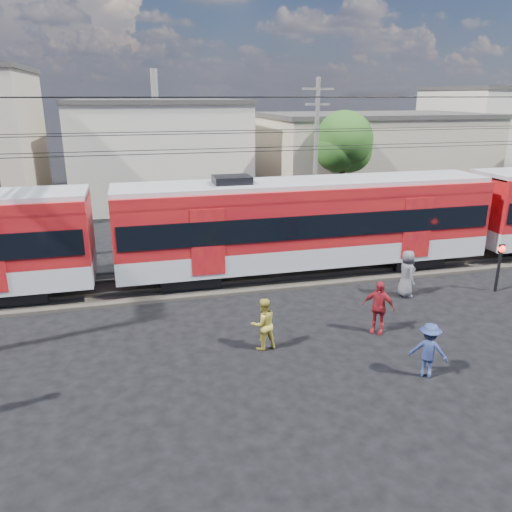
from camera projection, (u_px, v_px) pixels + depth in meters
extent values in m
plane|color=black|center=(299.00, 376.00, 14.08)|extent=(120.00, 120.00, 0.00)
cube|color=#2D2823|center=(239.00, 278.00, 21.44)|extent=(70.00, 3.40, 0.12)
cube|color=#59544C|center=(243.00, 282.00, 20.71)|extent=(70.00, 0.12, 0.12)
cube|color=#59544C|center=(235.00, 270.00, 22.10)|extent=(70.00, 0.12, 0.12)
cube|color=black|center=(19.00, 291.00, 19.31)|extent=(2.40, 2.20, 0.70)
cube|color=black|center=(188.00, 276.00, 20.85)|extent=(2.40, 2.20, 0.70)
cube|color=black|center=(408.00, 258.00, 23.24)|extent=(2.40, 2.20, 0.70)
cube|color=#A7AAAF|center=(305.00, 249.00, 21.80)|extent=(16.00, 3.00, 0.90)
cube|color=maroon|center=(306.00, 212.00, 21.29)|extent=(16.00, 3.00, 2.40)
cube|color=black|center=(306.00, 218.00, 21.37)|extent=(15.68, 3.08, 0.95)
cube|color=#A7AAAF|center=(307.00, 183.00, 20.91)|extent=(16.00, 2.60, 0.25)
cylinder|color=black|center=(241.00, 152.00, 19.12)|extent=(70.00, 0.03, 0.03)
cylinder|color=black|center=(234.00, 148.00, 20.42)|extent=(70.00, 0.03, 0.03)
cylinder|color=black|center=(241.00, 133.00, 18.91)|extent=(70.00, 0.03, 0.03)
cylinder|color=black|center=(234.00, 131.00, 20.20)|extent=(70.00, 0.03, 0.03)
cylinder|color=black|center=(260.00, 97.00, 15.93)|extent=(70.00, 0.03, 0.03)
cylinder|color=black|center=(220.00, 97.00, 22.38)|extent=(70.00, 0.03, 0.03)
cube|color=beige|center=(158.00, 152.00, 37.44)|extent=(12.00, 12.00, 7.00)
cube|color=#3F3D3A|center=(155.00, 101.00, 36.32)|extent=(12.24, 12.24, 0.30)
cube|color=#BAA48E|center=(371.00, 157.00, 38.57)|extent=(16.00, 10.00, 6.00)
cube|color=#3F3D3A|center=(374.00, 115.00, 37.61)|extent=(16.32, 10.20, 0.30)
cube|color=beige|center=(492.00, 137.00, 45.23)|extent=(10.00, 10.00, 8.00)
cube|color=#3F3D3A|center=(499.00, 88.00, 43.96)|extent=(10.20, 10.20, 0.30)
cylinder|color=slate|center=(316.00, 157.00, 28.02)|extent=(0.24, 0.24, 8.50)
cube|color=slate|center=(318.00, 89.00, 26.89)|extent=(1.80, 0.12, 0.12)
cube|color=slate|center=(318.00, 104.00, 27.14)|extent=(1.40, 0.12, 0.12)
cylinder|color=#382619|center=(341.00, 186.00, 32.19)|extent=(0.36, 0.36, 3.92)
sphere|color=#1C4F16|center=(344.00, 140.00, 31.29)|extent=(3.64, 3.64, 3.64)
sphere|color=#1C4F16|center=(350.00, 150.00, 31.92)|extent=(2.80, 2.80, 2.80)
imported|color=gold|center=(263.00, 324.00, 15.39)|extent=(0.91, 0.76, 1.68)
imported|color=navy|center=(429.00, 350.00, 13.86)|extent=(1.19, 1.09, 1.61)
imported|color=maroon|center=(378.00, 307.00, 16.42)|extent=(1.10, 1.04, 1.83)
imported|color=#525257|center=(407.00, 274.00, 19.45)|extent=(0.66, 0.95, 1.87)
cylinder|color=black|center=(498.00, 270.00, 19.92)|extent=(0.12, 0.12, 1.85)
sphere|color=#FF140C|center=(502.00, 249.00, 19.65)|extent=(0.29, 0.29, 0.29)
cube|color=black|center=(502.00, 249.00, 19.65)|extent=(0.26, 0.06, 0.36)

